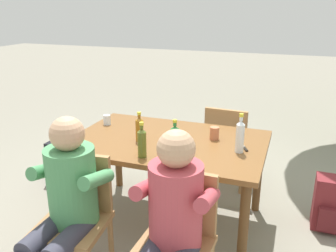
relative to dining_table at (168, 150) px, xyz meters
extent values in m
plane|color=gray|center=(0.00, 0.00, -0.68)|extent=(24.00, 24.00, 0.00)
cube|color=brown|center=(0.00, 0.00, 0.07)|extent=(1.58, 1.04, 0.04)
cylinder|color=brown|center=(-0.71, -0.44, -0.32)|extent=(0.07, 0.07, 0.73)
cylinder|color=brown|center=(0.71, -0.44, -0.32)|extent=(0.07, 0.07, 0.73)
cylinder|color=brown|center=(-0.71, 0.44, -0.32)|extent=(0.07, 0.07, 0.73)
cylinder|color=brown|center=(0.71, 0.44, -0.32)|extent=(0.07, 0.07, 0.73)
cube|color=#A37547|center=(0.36, -0.90, -0.25)|extent=(0.46, 0.46, 0.04)
cube|color=#A37547|center=(0.36, -0.70, -0.02)|extent=(0.42, 0.06, 0.42)
cube|color=#A37547|center=(-0.36, -0.90, -0.25)|extent=(0.49, 0.49, 0.04)
cube|color=#A37547|center=(-0.38, -0.70, -0.02)|extent=(0.42, 0.09, 0.42)
cylinder|color=#A37547|center=(-0.57, -0.73, -0.47)|extent=(0.04, 0.04, 0.41)
cylinder|color=#A37547|center=(-0.19, -0.69, -0.47)|extent=(0.04, 0.04, 0.41)
cube|color=#A37547|center=(0.36, 0.90, -0.25)|extent=(0.47, 0.47, 0.04)
cube|color=#A37547|center=(0.34, 0.70, -0.02)|extent=(0.42, 0.07, 0.42)
cylinder|color=#A37547|center=(0.56, 1.08, -0.47)|extent=(0.04, 0.04, 0.41)
cylinder|color=#A37547|center=(0.18, 1.10, -0.47)|extent=(0.04, 0.04, 0.41)
cylinder|color=#A37547|center=(0.53, 0.70, -0.47)|extent=(0.04, 0.04, 0.41)
cylinder|color=#A37547|center=(0.15, 0.72, -0.47)|extent=(0.04, 0.04, 0.41)
cylinder|color=#B7424C|center=(0.36, -0.85, 0.03)|extent=(0.32, 0.32, 0.52)
sphere|color=tan|center=(0.36, -0.85, 0.39)|extent=(0.22, 0.22, 0.22)
cylinder|color=#B7424C|center=(0.17, -0.85, 0.11)|extent=(0.09, 0.31, 0.16)
cylinder|color=#B7424C|center=(0.55, -0.85, 0.11)|extent=(0.09, 0.31, 0.16)
cylinder|color=#4C935B|center=(-0.36, -0.85, 0.03)|extent=(0.32, 0.32, 0.52)
sphere|color=tan|center=(-0.36, -0.85, 0.39)|extent=(0.22, 0.22, 0.22)
cylinder|color=#383847|center=(-0.45, -1.05, -0.23)|extent=(0.14, 0.40, 0.14)
cylinder|color=#4C935B|center=(-0.55, -0.85, 0.11)|extent=(0.09, 0.31, 0.16)
cylinder|color=#383847|center=(-0.27, -1.05, -0.23)|extent=(0.14, 0.40, 0.14)
cylinder|color=#4C935B|center=(-0.17, -0.85, 0.11)|extent=(0.09, 0.31, 0.16)
cylinder|color=#566623|center=(-0.06, -0.39, 0.18)|extent=(0.06, 0.06, 0.19)
cone|color=#566623|center=(-0.06, -0.39, 0.29)|extent=(0.06, 0.06, 0.03)
cylinder|color=#566623|center=(-0.06, -0.39, 0.32)|extent=(0.03, 0.03, 0.03)
cylinder|color=yellow|center=(-0.06, -0.39, 0.34)|extent=(0.03, 0.03, 0.02)
cylinder|color=#996019|center=(-0.21, -0.10, 0.18)|extent=(0.06, 0.06, 0.18)
cone|color=#996019|center=(-0.21, -0.10, 0.28)|extent=(0.06, 0.06, 0.02)
cylinder|color=#996019|center=(-0.21, -0.10, 0.30)|extent=(0.03, 0.03, 0.02)
cylinder|color=yellow|center=(-0.21, -0.10, 0.33)|extent=(0.03, 0.03, 0.02)
cylinder|color=#287A38|center=(0.14, -0.24, 0.18)|extent=(0.06, 0.06, 0.19)
cone|color=#287A38|center=(0.14, -0.24, 0.29)|extent=(0.06, 0.06, 0.03)
cylinder|color=#287A38|center=(0.14, -0.24, 0.32)|extent=(0.03, 0.03, 0.03)
cylinder|color=yellow|center=(0.14, -0.24, 0.34)|extent=(0.03, 0.03, 0.02)
cylinder|color=white|center=(0.59, -0.06, 0.20)|extent=(0.06, 0.06, 0.22)
cone|color=white|center=(0.59, -0.06, 0.32)|extent=(0.06, 0.06, 0.03)
cylinder|color=white|center=(0.59, -0.06, 0.35)|extent=(0.03, 0.03, 0.03)
cylinder|color=yellow|center=(0.59, -0.06, 0.38)|extent=(0.03, 0.03, 0.02)
cylinder|color=silver|center=(-0.67, 0.18, 0.13)|extent=(0.07, 0.07, 0.09)
cylinder|color=#BC6B47|center=(0.36, 0.14, 0.14)|extent=(0.08, 0.08, 0.11)
cube|color=silver|center=(0.59, 0.10, 0.09)|extent=(0.10, 0.17, 0.01)
cube|color=black|center=(0.63, 0.00, 0.09)|extent=(0.05, 0.08, 0.01)
cube|color=maroon|center=(1.34, 0.37, -0.45)|extent=(0.28, 0.20, 0.47)
cube|color=maroon|center=(1.34, 0.24, -0.53)|extent=(0.20, 0.06, 0.21)
cube|color=black|center=(-1.31, 0.31, -0.46)|extent=(0.33, 0.14, 0.44)
cube|color=black|center=(-1.31, 0.21, -0.54)|extent=(0.23, 0.06, 0.19)
camera|label=1|loc=(0.94, -2.58, 1.15)|focal=38.10mm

